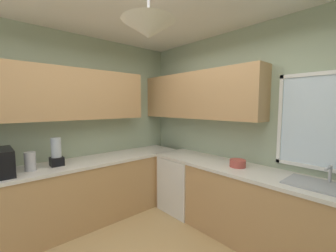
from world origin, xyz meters
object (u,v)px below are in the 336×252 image
object	(u,v)px
sink_assembly	(325,186)
bowl	(238,163)
blender_appliance	(56,153)
dishwasher	(184,183)
kettle	(30,161)

from	to	relation	value
sink_assembly	bowl	distance (m)	0.91
bowl	blender_appliance	xyz separation A→B (m)	(-1.57, -1.68, 0.12)
dishwasher	bowl	distance (m)	1.04
dishwasher	bowl	xyz separation A→B (m)	(0.91, 0.03, 0.51)
sink_assembly	blender_appliance	bearing A→B (deg)	-145.72
bowl	blender_appliance	bearing A→B (deg)	-133.00
kettle	bowl	xyz separation A→B (m)	(1.55, 1.97, -0.07)
sink_assembly	blender_appliance	distance (m)	3.00
kettle	blender_appliance	xyz separation A→B (m)	(-0.02, 0.29, 0.05)
blender_appliance	dishwasher	bearing A→B (deg)	68.21
kettle	dishwasher	bearing A→B (deg)	71.75
dishwasher	kettle	size ratio (longest dim) A/B	3.75
dishwasher	sink_assembly	xyz separation A→B (m)	(1.81, 0.04, 0.47)
bowl	dishwasher	bearing A→B (deg)	-178.11
kettle	blender_appliance	bearing A→B (deg)	93.95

